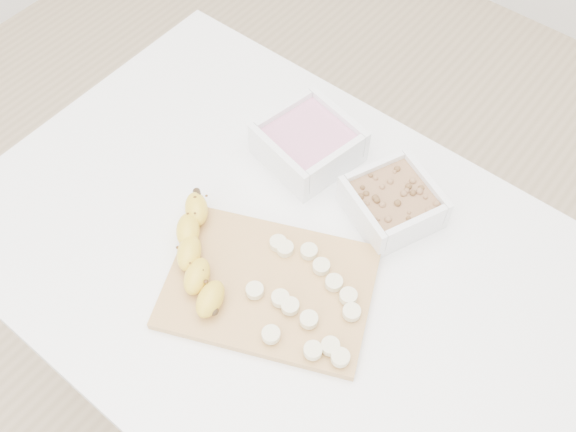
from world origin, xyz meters
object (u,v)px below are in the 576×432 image
Objects in this scene: bowl_granola at (393,202)px; banana at (199,256)px; bowl_yogurt at (309,143)px; cutting_board at (269,286)px; table at (277,278)px.

banana is (-0.18, -0.27, 0.00)m from bowl_granola.
banana is at bearing -88.91° from bowl_yogurt.
bowl_granola is 0.57× the size of cutting_board.
table is at bearing 14.79° from banana.
banana is at bearing -123.06° from bowl_granola.
banana reaches higher than table.
table is at bearing -67.08° from bowl_yogurt.
bowl_granola is at bearing 58.95° from table.
banana is at bearing -161.42° from cutting_board.
bowl_granola reaches higher than table.
bowl_yogurt is 0.18m from bowl_granola.
table is 3.24× the size of cutting_board.
bowl_yogurt is 1.00× the size of bowl_granola.
banana reaches higher than cutting_board.
bowl_yogurt is (-0.08, 0.18, 0.13)m from table.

